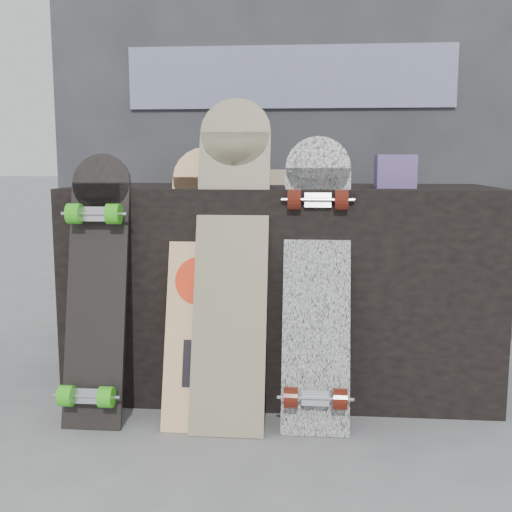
# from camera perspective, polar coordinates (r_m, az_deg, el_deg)

# --- Properties ---
(ground) EXTENTS (60.00, 60.00, 0.00)m
(ground) POSITION_cam_1_polar(r_m,az_deg,el_deg) (2.19, 1.54, -15.81)
(ground) COLOR slate
(ground) RESTS_ON ground
(vendor_table) EXTENTS (1.60, 0.60, 0.80)m
(vendor_table) POSITION_cam_1_polar(r_m,az_deg,el_deg) (2.54, 2.28, -2.83)
(vendor_table) COLOR black
(vendor_table) RESTS_ON ground
(booth) EXTENTS (2.40, 0.22, 2.20)m
(booth) POSITION_cam_1_polar(r_m,az_deg,el_deg) (3.34, 3.08, 12.01)
(booth) COLOR #303034
(booth) RESTS_ON ground
(merch_box_purple) EXTENTS (0.18, 0.12, 0.10)m
(merch_box_purple) POSITION_cam_1_polar(r_m,az_deg,el_deg) (2.60, -4.73, 7.40)
(merch_box_purple) COLOR #403A77
(merch_box_purple) RESTS_ON vendor_table
(merch_box_small) EXTENTS (0.14, 0.14, 0.12)m
(merch_box_small) POSITION_cam_1_polar(r_m,az_deg,el_deg) (2.41, 12.25, 7.37)
(merch_box_small) COLOR #403A77
(merch_box_small) RESTS_ON vendor_table
(merch_box_flat) EXTENTS (0.22, 0.10, 0.06)m
(merch_box_flat) POSITION_cam_1_polar(r_m,az_deg,el_deg) (2.67, 0.65, 7.03)
(merch_box_flat) COLOR #D1B78C
(merch_box_flat) RESTS_ON vendor_table
(longboard_geisha) EXTENTS (0.22, 0.32, 0.95)m
(longboard_geisha) POSITION_cam_1_polar(r_m,az_deg,el_deg) (2.23, -5.04, -1.88)
(longboard_geisha) COLOR beige
(longboard_geisha) RESTS_ON ground
(longboard_celtic) EXTENTS (0.25, 0.36, 1.12)m
(longboard_celtic) POSITION_cam_1_polar(r_m,az_deg,el_deg) (2.20, -2.17, 0.52)
(longboard_celtic) COLOR beige
(longboard_celtic) RESTS_ON ground
(longboard_cascadia) EXTENTS (0.23, 0.36, 0.99)m
(longboard_cascadia) POSITION_cam_1_polar(r_m,az_deg,el_deg) (2.18, 5.43, -1.91)
(longboard_cascadia) COLOR white
(longboard_cascadia) RESTS_ON ground
(skateboard_dark) EXTENTS (0.21, 0.30, 0.93)m
(skateboard_dark) POSITION_cam_1_polar(r_m,az_deg,el_deg) (2.26, -14.06, -2.61)
(skateboard_dark) COLOR black
(skateboard_dark) RESTS_ON ground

